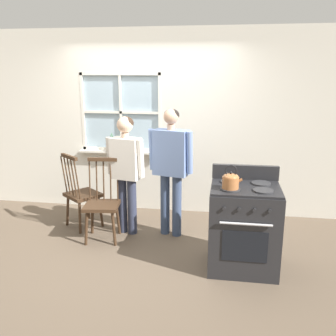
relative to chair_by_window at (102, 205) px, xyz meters
name	(u,v)px	position (x,y,z in m)	size (l,w,h in m)	color
ground_plane	(131,248)	(0.41, -0.22, -0.46)	(16.00, 16.00, 0.00)	brown
wall_back	(154,124)	(0.44, 1.18, 0.88)	(6.40, 0.16, 2.70)	silver
chair_by_window	(102,205)	(0.00, 0.00, 0.00)	(0.47, 0.45, 1.04)	#3D2819
chair_near_wall	(82,195)	(-0.40, 0.33, 0.00)	(0.58, 0.58, 1.04)	#3D2819
person_elderly_left	(126,164)	(0.26, 0.24, 0.48)	(0.53, 0.29, 1.55)	#2D3347
person_teen_center	(171,161)	(0.84, 0.27, 0.53)	(0.59, 0.31, 1.65)	#384766
stove	(244,227)	(1.74, -0.45, 0.01)	(0.73, 0.68, 1.08)	#232326
kettle	(231,180)	(1.58, -0.58, 0.56)	(0.21, 0.17, 0.25)	#A86638
potted_plant	(112,146)	(-0.19, 1.09, 0.54)	(0.14, 0.14, 0.29)	#935B3D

